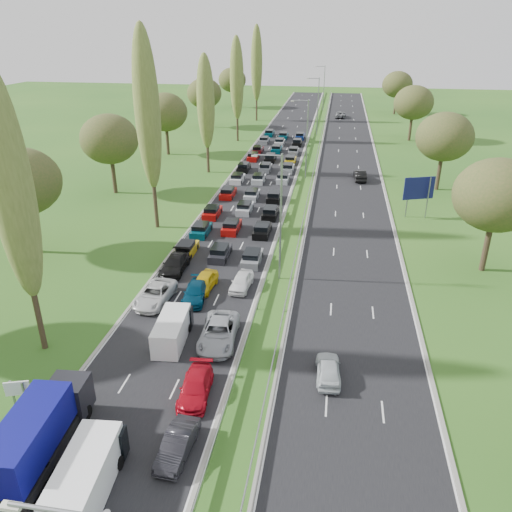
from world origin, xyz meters
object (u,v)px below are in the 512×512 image
at_px(near_car_2, 155,294).
at_px(info_sign, 18,391).
at_px(white_van_rear, 173,329).
at_px(direction_sign, 419,190).
at_px(blue_lorry, 41,430).
at_px(near_car_3, 175,264).
at_px(white_van_front, 88,473).

distance_m(near_car_2, info_sign, 14.62).
xyz_separation_m(near_car_2, white_van_rear, (3.32, -5.39, 0.28)).
bearing_deg(near_car_2, direction_sign, 48.71).
bearing_deg(blue_lorry, info_sign, 133.94).
distance_m(near_car_3, info_sign, 20.55).
xyz_separation_m(white_van_front, direction_sign, (21.78, 44.57, 2.40)).
bearing_deg(white_van_front, direction_sign, 59.21).
bearing_deg(near_car_2, white_van_front, -77.23).
relative_size(white_van_rear, info_sign, 2.41).
bearing_deg(near_car_2, blue_lorry, -87.79).
bearing_deg(white_van_rear, blue_lorry, -111.20).
distance_m(white_van_front, white_van_rear, 13.67).
bearing_deg(blue_lorry, near_car_2, 85.31).
height_order(near_car_2, near_car_3, near_car_3).
height_order(white_van_rear, direction_sign, direction_sign).
height_order(near_car_3, direction_sign, direction_sign).
height_order(near_car_2, white_van_front, white_van_front).
height_order(white_van_front, info_sign, white_van_front).
distance_m(near_car_2, blue_lorry, 17.33).
height_order(blue_lorry, direction_sign, direction_sign).
bearing_deg(direction_sign, near_car_3, -142.38).
bearing_deg(blue_lorry, white_van_rear, 69.41).
xyz_separation_m(white_van_front, white_van_rear, (0.09, 13.67, -0.13)).
bearing_deg(white_van_front, white_van_rear, 84.87).
height_order(white_van_front, white_van_rear, white_van_front).
xyz_separation_m(near_car_3, info_sign, (-3.63, -20.22, 0.60)).
xyz_separation_m(info_sign, direction_sign, (28.80, 39.62, 2.20)).
distance_m(blue_lorry, white_van_front, 3.98).
relative_size(white_van_front, direction_sign, 1.10).
relative_size(blue_lorry, direction_sign, 1.57).
relative_size(near_car_2, info_sign, 2.55).
height_order(near_car_3, white_van_front, white_van_front).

